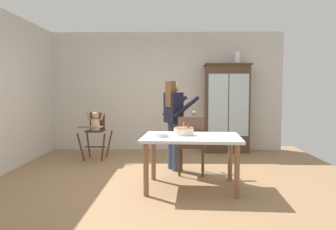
{
  "coord_description": "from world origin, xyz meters",
  "views": [
    {
      "loc": [
        0.19,
        -4.97,
        1.37
      ],
      "look_at": [
        0.08,
        0.7,
        0.95
      ],
      "focal_mm": 35.18,
      "sensor_mm": 36.0,
      "label": 1
    }
  ],
  "objects": [
    {
      "name": "wall_back",
      "position": [
        0.0,
        2.63,
        1.35
      ],
      "size": [
        5.32,
        0.06,
        2.7
      ],
      "primitive_type": "cube",
      "color": "beige",
      "rests_on": "ground_plane"
    },
    {
      "name": "dining_chair_far_side",
      "position": [
        0.47,
        0.28,
        0.56
      ],
      "size": [
        0.48,
        0.48,
        0.96
      ],
      "rotation": [
        0.0,
        0.0,
        3.03
      ],
      "color": "#4C3323",
      "rests_on": "ground_plane"
    },
    {
      "name": "birthday_cake",
      "position": [
        0.33,
        -0.32,
        0.79
      ],
      "size": [
        0.28,
        0.28,
        0.19
      ],
      "color": "beige",
      "rests_on": "dining_table"
    },
    {
      "name": "china_cabinet",
      "position": [
        1.37,
        2.37,
        0.99
      ],
      "size": [
        1.01,
        0.48,
        1.96
      ],
      "color": "#4C3323",
      "rests_on": "ground_plane"
    },
    {
      "name": "serving_bowl",
      "position": [
        0.02,
        -0.5,
        0.77
      ],
      "size": [
        0.18,
        0.18,
        0.05
      ],
      "primitive_type": "cylinder",
      "color": "silver",
      "rests_on": "dining_table"
    },
    {
      "name": "dining_table",
      "position": [
        0.43,
        -0.42,
        0.64
      ],
      "size": [
        1.4,
        1.05,
        0.74
      ],
      "color": "silver",
      "rests_on": "ground_plane"
    },
    {
      "name": "ground_plane",
      "position": [
        0.0,
        0.0,
        0.0
      ],
      "size": [
        6.24,
        6.24,
        0.0
      ],
      "primitive_type": "plane",
      "color": "#93704C"
    },
    {
      "name": "ceramic_vase",
      "position": [
        1.59,
        2.37,
        2.08
      ],
      "size": [
        0.13,
        0.13,
        0.27
      ],
      "color": "white",
      "rests_on": "china_cabinet"
    },
    {
      "name": "high_chair_with_toddler",
      "position": [
        -1.38,
        1.49,
        0.65
      ],
      "size": [
        0.61,
        0.71,
        0.95
      ],
      "rotation": [
        0.0,
        0.0,
        -0.07
      ],
      "color": "#4C3323",
      "rests_on": "ground_plane"
    },
    {
      "name": "adult_person",
      "position": [
        0.18,
        0.66,
        0.97
      ],
      "size": [
        0.66,
        0.65,
        1.53
      ],
      "rotation": [
        0.0,
        0.0,
        2.06
      ],
      "color": "#3D4C6B",
      "rests_on": "ground_plane"
    }
  ]
}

